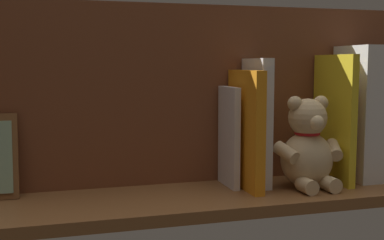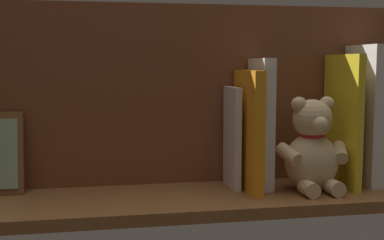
{
  "view_description": "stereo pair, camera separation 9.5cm",
  "coord_description": "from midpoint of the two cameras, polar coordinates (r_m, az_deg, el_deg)",
  "views": [
    {
      "loc": [
        26.54,
        90.78,
        24.81
      ],
      "look_at": [
        0.0,
        0.0,
        14.26
      ],
      "focal_mm": 46.93,
      "sensor_mm": 36.0,
      "label": 1
    },
    {
      "loc": [
        17.29,
        92.98,
        24.81
      ],
      "look_at": [
        0.0,
        0.0,
        14.26
      ],
      "focal_mm": 46.93,
      "sensor_mm": 36.0,
      "label": 2
    }
  ],
  "objects": [
    {
      "name": "book_4",
      "position": [
        1.0,
        9.15,
        -1.19
      ],
      "size": [
        2.08,
        14.77,
        23.64
      ],
      "primitive_type": "cube",
      "color": "orange",
      "rests_on": "ground_plane"
    },
    {
      "name": "book_2",
      "position": [
        1.08,
        19.16,
        -0.05
      ],
      "size": [
        1.51,
        14.56,
        26.78
      ],
      "primitive_type": "cube",
      "color": "yellow",
      "rests_on": "ground_plane"
    },
    {
      "name": "book_3",
      "position": [
        1.03,
        10.46,
        -0.36
      ],
      "size": [
        2.42,
        10.9,
        25.99
      ],
      "primitive_type": "cube",
      "color": "silver",
      "rests_on": "ground_plane"
    },
    {
      "name": "ground_plane",
      "position": [
        0.98,
        2.81,
        -8.98
      ],
      "size": [
        102.16,
        24.15,
        2.2
      ],
      "primitive_type": "cube",
      "color": "brown"
    },
    {
      "name": "teddy_bear",
      "position": [
        1.02,
        16.13,
        -3.25
      ],
      "size": [
        15.05,
        11.76,
        18.54
      ],
      "rotation": [
        0.0,
        0.0,
        0.01
      ],
      "color": "#D1B284",
      "rests_on": "ground_plane"
    },
    {
      "name": "dictionary_thick_white",
      "position": [
        1.12,
        21.94,
        0.56
      ],
      "size": [
        5.68,
        12.61,
        28.73
      ],
      "primitive_type": "cube",
      "color": "silver",
      "rests_on": "ground_plane"
    },
    {
      "name": "book_5",
      "position": [
        1.02,
        7.25,
        -1.98
      ],
      "size": [
        1.31,
        9.5,
        20.29
      ],
      "primitive_type": "cube",
      "color": "silver",
      "rests_on": "ground_plane"
    },
    {
      "name": "shelf_back_panel",
      "position": [
        1.04,
        1.62,
        2.9
      ],
      "size": [
        102.16,
        1.5,
        37.05
      ],
      "primitive_type": "cube",
      "color": "brown",
      "rests_on": "ground_plane"
    },
    {
      "name": "book_1",
      "position": [
        1.11,
        19.57,
        -1.03
      ],
      "size": [
        1.31,
        9.92,
        22.36
      ],
      "primitive_type": "cube",
      "color": "#B23F72",
      "rests_on": "ground_plane"
    }
  ]
}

